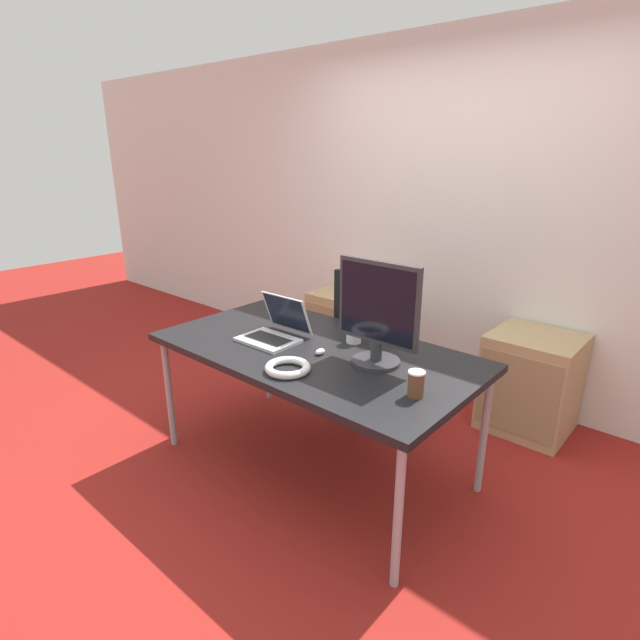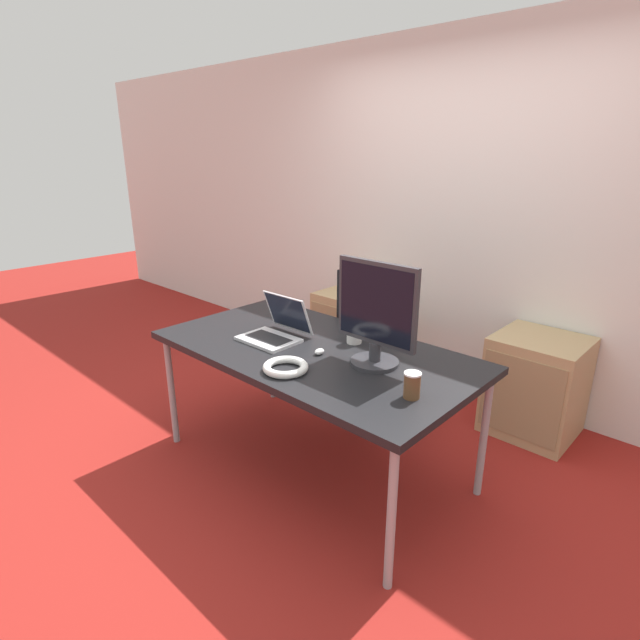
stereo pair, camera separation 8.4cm
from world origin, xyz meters
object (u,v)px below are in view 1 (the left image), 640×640
Objects in this scene: coffee_cup_brown at (416,384)px; cable_coil at (288,368)px; coffee_cup_white at (354,333)px; cabinet_right at (531,382)px; water_bottle at (349,280)px; cabinet_left at (348,330)px; monitor at (378,315)px; office_chair at (377,362)px; mouse at (320,352)px; laptop_center at (274,331)px.

coffee_cup_brown is 0.64m from cable_coil.
cable_coil is at bearing -91.05° from coffee_cup_white.
coffee_cup_white is at bearing -122.37° from cabinet_right.
water_bottle is 1.89× the size of coffee_cup_brown.
monitor reaches higher than cabinet_left.
office_chair is 0.91m from mouse.
office_chair is 8.82× the size of coffee_cup_brown.
coffee_cup_white reaches higher than cable_coil.
coffee_cup_white is 0.52× the size of cable_coil.
monitor is (-0.41, -1.22, 0.69)m from cabinet_right.
coffee_cup_brown is at bearing -93.02° from cabinet_right.
water_bottle is at bearing 136.13° from coffee_cup_brown.
monitor reaches higher than cabinet_right.
monitor is at bearing -56.39° from office_chair.
office_chair is at bearing 132.37° from coffee_cup_brown.
monitor is at bearing -47.49° from water_bottle.
water_bottle is at bearing 132.51° from monitor.
cable_coil is (-0.68, -1.59, 0.45)m from cabinet_right.
cable_coil is at bearing -79.54° from office_chair.
water_bottle is 2.03m from coffee_cup_brown.
water_bottle is at bearing 110.11° from laptop_center.
office_chair reaches higher than coffee_cup_brown.
office_chair reaches higher than water_bottle.
cabinet_right is (0.88, 0.52, -0.06)m from office_chair.
mouse is 0.51× the size of coffee_cup_brown.
office_chair is 4.67× the size of cable_coil.
monitor is (1.12, -1.22, 0.25)m from water_bottle.
coffee_cup_brown reaches higher than mouse.
monitor is 0.39m from mouse.
monitor is (1.12, -1.22, 0.69)m from cabinet_left.
cable_coil is (-0.61, -0.18, -0.04)m from coffee_cup_brown.
coffee_cup_white is at bearing -51.11° from water_bottle.
monitor is 4.44× the size of coffee_cup_brown.
cabinet_right is (1.53, 0.00, 0.00)m from cabinet_left.
laptop_center is at bearing 175.27° from coffee_cup_brown.
cabinet_left is 2.08m from coffee_cup_brown.
laptop_center is at bearing -145.63° from coffee_cup_white.
coffee_cup_brown is at bearing -4.73° from laptop_center.
coffee_cup_brown is at bearing -43.82° from cabinet_left.
water_bottle is at bearing 128.89° from coffee_cup_white.
office_chair reaches higher than coffee_cup_white.
coffee_cup_brown is (0.34, -0.18, -0.20)m from monitor.
cabinet_left is 1.80m from monitor.
cabinet_left is 2.93× the size of cable_coil.
coffee_cup_brown reaches higher than cabinet_left.
cabinet_left is at bearing 132.56° from monitor.
water_bottle is (-0.00, 0.00, 0.44)m from cabinet_left.
coffee_cup_brown is at bearing -47.63° from office_chair.
cable_coil is at bearing -163.21° from coffee_cup_brown.
office_chair reaches higher than mouse.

